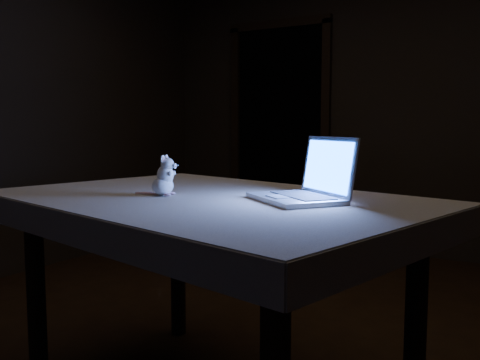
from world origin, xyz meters
The scene contains 7 objects.
floor centered at (0.00, 0.00, 0.00)m, with size 5.00×5.00×0.00m, color black.
back_wall centered at (0.00, 2.50, 1.30)m, with size 4.50×0.04×2.60m, color black.
doorway centered at (-1.10, 2.50, 1.06)m, with size 1.06×0.36×2.13m, color black, non-canonical shape.
table centered at (0.11, -0.48, 0.42)m, with size 1.58×1.02×0.85m, color black, non-canonical shape.
tablecloth centered at (0.13, -0.45, 0.80)m, with size 1.69×1.12×0.11m, color beige, non-canonical shape.
laptop centered at (0.45, -0.42, 0.97)m, with size 0.35×0.30×0.24m, color silver, non-canonical shape.
plush_mouse centered at (-0.06, -0.55, 0.93)m, with size 0.12×0.12×0.16m, color silver, non-canonical shape.
Camera 1 is at (1.28, -2.18, 1.13)m, focal length 40.00 mm.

